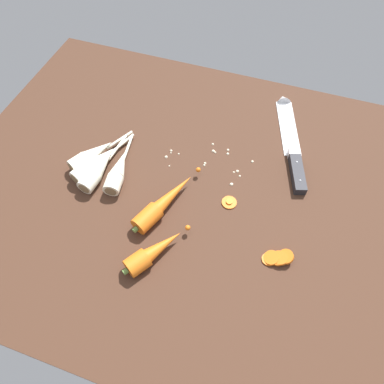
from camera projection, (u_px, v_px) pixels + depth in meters
ground_plane at (195, 193)px, 87.39cm from camera, size 120.00×90.00×4.00cm
chefs_knife at (290, 138)px, 94.06cm from camera, size 13.64×34.12×4.18cm
whole_carrot at (163, 203)px, 81.00cm from camera, size 10.48×21.26×4.20cm
whole_carrot_second at (153, 252)px, 74.27cm from camera, size 10.75×14.89×4.20cm
parsnip_front at (98, 170)px, 86.47cm from camera, size 5.15×19.34×4.00cm
parsnip_mid_left at (95, 163)px, 87.60cm from camera, size 9.12×19.27×4.00cm
parsnip_mid_right at (118, 171)px, 86.18cm from camera, size 5.70×18.62×4.00cm
parsnip_back at (92, 155)px, 89.05cm from camera, size 10.69×17.68×4.00cm
carrot_slice_stack at (277, 258)px, 74.90cm from camera, size 6.44×4.38×2.85cm
carrot_slice_stray_near at (229, 202)px, 83.22cm from camera, size 3.55×3.55×0.70cm
mince_crumbs at (214, 160)px, 90.18cm from camera, size 22.10×11.70×0.88cm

